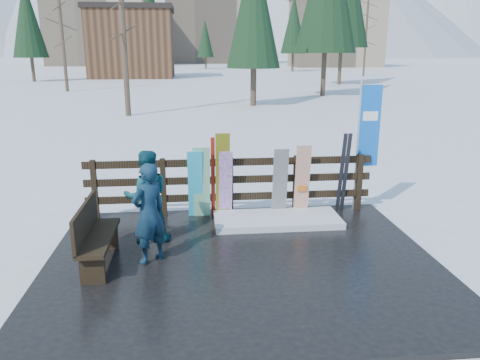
{
  "coord_description": "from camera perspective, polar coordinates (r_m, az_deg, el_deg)",
  "views": [
    {
      "loc": [
        -0.7,
        -6.57,
        3.2
      ],
      "look_at": [
        0.06,
        1.0,
        1.1
      ],
      "focal_mm": 35.0,
      "sensor_mm": 36.0,
      "label": 1
    }
  ],
  "objects": [
    {
      "name": "snowboard_1",
      "position": [
        8.88,
        -4.69,
        -0.33
      ],
      "size": [
        0.32,
        0.35,
        1.43
      ],
      "primitive_type": "cube",
      "rotation": [
        0.23,
        0.0,
        0.0
      ],
      "color": "white",
      "rests_on": "deck"
    },
    {
      "name": "ski_pair_b",
      "position": [
        9.38,
        12.51,
        0.82
      ],
      "size": [
        0.17,
        0.3,
        1.62
      ],
      "color": "black",
      "rests_on": "deck"
    },
    {
      "name": "resort_buildings",
      "position": [
        122.17,
        -5.22,
        18.44
      ],
      "size": [
        73.0,
        87.6,
        22.6
      ],
      "color": "tan",
      "rests_on": "ground"
    },
    {
      "name": "snowboard_0",
      "position": [
        8.89,
        -5.5,
        -0.56
      ],
      "size": [
        0.27,
        0.39,
        1.36
      ],
      "primitive_type": "cube",
      "rotation": [
        0.26,
        0.0,
        0.0
      ],
      "color": "#2CCEF7",
      "rests_on": "deck"
    },
    {
      "name": "snowboard_3",
      "position": [
        8.91,
        -1.78,
        -0.54
      ],
      "size": [
        0.26,
        0.31,
        1.34
      ],
      "primitive_type": "cube",
      "rotation": [
        0.21,
        0.0,
        0.0
      ],
      "color": "white",
      "rests_on": "deck"
    },
    {
      "name": "person_front",
      "position": [
        7.15,
        -11.05,
        -4.01
      ],
      "size": [
        0.67,
        0.65,
        1.55
      ],
      "primitive_type": "imported",
      "rotation": [
        0.0,
        0.0,
        3.84
      ],
      "color": "#133A49",
      "rests_on": "deck"
    },
    {
      "name": "snowboard_2",
      "position": [
        8.86,
        -2.13,
        0.51
      ],
      "size": [
        0.27,
        0.3,
        1.68
      ],
      "primitive_type": "cube",
      "rotation": [
        0.16,
        0.0,
        0.0
      ],
      "color": "yellow",
      "rests_on": "deck"
    },
    {
      "name": "snow_patch",
      "position": [
        8.85,
        4.54,
        -4.84
      ],
      "size": [
        2.35,
        1.0,
        0.12
      ],
      "primitive_type": "cube",
      "color": "white",
      "rests_on": "deck"
    },
    {
      "name": "ground",
      "position": [
        7.34,
        0.29,
        -10.41
      ],
      "size": [
        700.0,
        700.0,
        0.0
      ],
      "primitive_type": "plane",
      "color": "white",
      "rests_on": "ground"
    },
    {
      "name": "snowboard_4",
      "position": [
        9.04,
        4.9,
        -0.31
      ],
      "size": [
        0.29,
        0.21,
        1.35
      ],
      "primitive_type": "cube",
      "rotation": [
        0.13,
        0.0,
        0.0
      ],
      "color": "black",
      "rests_on": "deck"
    },
    {
      "name": "deck",
      "position": [
        7.32,
        0.29,
        -10.13
      ],
      "size": [
        6.0,
        5.0,
        0.08
      ],
      "primitive_type": "cube",
      "color": "black",
      "rests_on": "ground"
    },
    {
      "name": "fence",
      "position": [
        9.13,
        -1.16,
        -0.21
      ],
      "size": [
        5.6,
        0.1,
        1.15
      ],
      "color": "black",
      "rests_on": "deck"
    },
    {
      "name": "snowboard_5",
      "position": [
        9.12,
        7.6,
        -0.07
      ],
      "size": [
        0.29,
        0.17,
        1.41
      ],
      "primitive_type": "cube",
      "rotation": [
        0.11,
        0.0,
        0.0
      ],
      "color": "silver",
      "rests_on": "deck"
    },
    {
      "name": "bench",
      "position": [
        7.3,
        -17.41,
        -6.22
      ],
      "size": [
        0.41,
        1.5,
        0.97
      ],
      "color": "black",
      "rests_on": "deck"
    },
    {
      "name": "person_back",
      "position": [
        7.93,
        -11.27,
        -1.99
      ],
      "size": [
        0.86,
        0.72,
        1.57
      ],
      "primitive_type": "imported",
      "rotation": [
        0.0,
        0.0,
        3.32
      ],
      "color": "#114653",
      "rests_on": "deck"
    },
    {
      "name": "trees",
      "position": [
        55.08,
        0.52,
        18.35
      ],
      "size": [
        41.97,
        68.69,
        14.29
      ],
      "color": "#382B1E",
      "rests_on": "ground"
    },
    {
      "name": "ski_pair_a",
      "position": [
        8.93,
        -3.03,
        0.32
      ],
      "size": [
        0.16,
        0.26,
        1.59
      ],
      "color": "#A12213",
      "rests_on": "deck"
    },
    {
      "name": "rental_flag",
      "position": [
        9.57,
        15.18,
        5.79
      ],
      "size": [
        0.45,
        0.04,
        2.6
      ],
      "color": "silver",
      "rests_on": "deck"
    }
  ]
}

